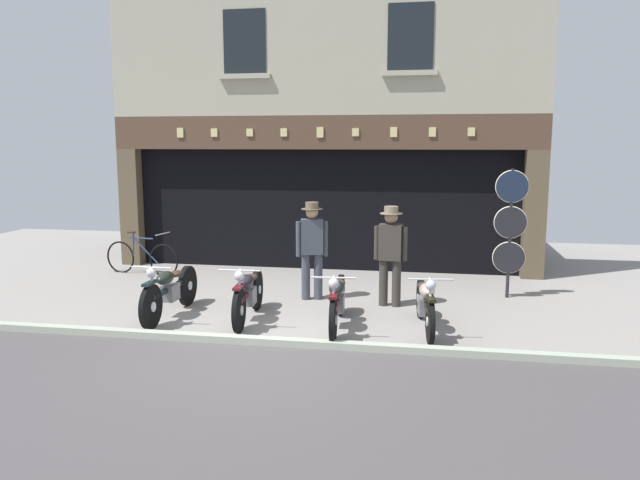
{
  "coord_description": "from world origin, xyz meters",
  "views": [
    {
      "loc": [
        2.28,
        -7.85,
        2.73
      ],
      "look_at": [
        0.39,
        2.75,
        1.05
      ],
      "focal_mm": 34.88,
      "sensor_mm": 36.0,
      "label": 1
    }
  ],
  "objects_px": {
    "motorcycle_center_left": "(248,293)",
    "leaning_bicycle": "(141,257)",
    "shopkeeper_center": "(390,251)",
    "advert_board_near": "(216,181)",
    "motorcycle_left": "(170,290)",
    "motorcycle_center": "(337,300)",
    "salesman_left": "(312,245)",
    "motorcycle_center_right": "(426,302)",
    "tyre_sign_pole": "(510,224)"
  },
  "relations": [
    {
      "from": "motorcycle_center",
      "to": "shopkeeper_center",
      "type": "distance_m",
      "value": 1.66
    },
    {
      "from": "shopkeeper_center",
      "to": "advert_board_near",
      "type": "height_order",
      "value": "advert_board_near"
    },
    {
      "from": "motorcycle_center_left",
      "to": "leaning_bicycle",
      "type": "distance_m",
      "value": 4.34
    },
    {
      "from": "motorcycle_left",
      "to": "salesman_left",
      "type": "distance_m",
      "value": 2.56
    },
    {
      "from": "motorcycle_center_right",
      "to": "tyre_sign_pole",
      "type": "xyz_separation_m",
      "value": [
        1.43,
        2.22,
        0.91
      ]
    },
    {
      "from": "salesman_left",
      "to": "shopkeeper_center",
      "type": "height_order",
      "value": "salesman_left"
    },
    {
      "from": "shopkeeper_center",
      "to": "advert_board_near",
      "type": "distance_m",
      "value": 5.13
    },
    {
      "from": "salesman_left",
      "to": "tyre_sign_pole",
      "type": "distance_m",
      "value": 3.51
    },
    {
      "from": "motorcycle_center_left",
      "to": "tyre_sign_pole",
      "type": "relative_size",
      "value": 0.86
    },
    {
      "from": "tyre_sign_pole",
      "to": "shopkeeper_center",
      "type": "bearing_deg",
      "value": -155.13
    },
    {
      "from": "motorcycle_center_right",
      "to": "motorcycle_center",
      "type": "bearing_deg",
      "value": -0.99
    },
    {
      "from": "motorcycle_left",
      "to": "shopkeeper_center",
      "type": "height_order",
      "value": "shopkeeper_center"
    },
    {
      "from": "salesman_left",
      "to": "motorcycle_center_left",
      "type": "bearing_deg",
      "value": 49.96
    },
    {
      "from": "motorcycle_center_right",
      "to": "shopkeeper_center",
      "type": "xyz_separation_m",
      "value": [
        -0.61,
        1.28,
        0.54
      ]
    },
    {
      "from": "motorcycle_center_left",
      "to": "tyre_sign_pole",
      "type": "bearing_deg",
      "value": -156.33
    },
    {
      "from": "motorcycle_left",
      "to": "advert_board_near",
      "type": "height_order",
      "value": "advert_board_near"
    },
    {
      "from": "salesman_left",
      "to": "leaning_bicycle",
      "type": "bearing_deg",
      "value": -34.19
    },
    {
      "from": "motorcycle_left",
      "to": "tyre_sign_pole",
      "type": "relative_size",
      "value": 0.91
    },
    {
      "from": "motorcycle_left",
      "to": "motorcycle_center",
      "type": "relative_size",
      "value": 0.99
    },
    {
      "from": "advert_board_near",
      "to": "motorcycle_center_left",
      "type": "bearing_deg",
      "value": -64.81
    },
    {
      "from": "motorcycle_center",
      "to": "motorcycle_center_left",
      "type": "bearing_deg",
      "value": -10.14
    },
    {
      "from": "motorcycle_center",
      "to": "motorcycle_center_right",
      "type": "bearing_deg",
      "value": -178.27
    },
    {
      "from": "salesman_left",
      "to": "advert_board_near",
      "type": "relative_size",
      "value": 1.9
    },
    {
      "from": "motorcycle_center_right",
      "to": "leaning_bicycle",
      "type": "distance_m",
      "value": 6.61
    },
    {
      "from": "motorcycle_center_left",
      "to": "motorcycle_center",
      "type": "height_order",
      "value": "motorcycle_center_left"
    },
    {
      "from": "motorcycle_center",
      "to": "advert_board_near",
      "type": "relative_size",
      "value": 2.31
    },
    {
      "from": "motorcycle_center_left",
      "to": "motorcycle_center_right",
      "type": "relative_size",
      "value": 1.02
    },
    {
      "from": "motorcycle_center_left",
      "to": "tyre_sign_pole",
      "type": "height_order",
      "value": "tyre_sign_pole"
    },
    {
      "from": "motorcycle_left",
      "to": "motorcycle_center_right",
      "type": "height_order",
      "value": "motorcycle_left"
    },
    {
      "from": "salesman_left",
      "to": "advert_board_near",
      "type": "height_order",
      "value": "advert_board_near"
    },
    {
      "from": "motorcycle_center_left",
      "to": "motorcycle_center",
      "type": "distance_m",
      "value": 1.43
    },
    {
      "from": "shopkeeper_center",
      "to": "leaning_bicycle",
      "type": "height_order",
      "value": "shopkeeper_center"
    },
    {
      "from": "shopkeeper_center",
      "to": "advert_board_near",
      "type": "xyz_separation_m",
      "value": [
        -4.09,
        2.96,
        0.94
      ]
    },
    {
      "from": "salesman_left",
      "to": "advert_board_near",
      "type": "distance_m",
      "value": 3.96
    },
    {
      "from": "motorcycle_center_left",
      "to": "motorcycle_center",
      "type": "bearing_deg",
      "value": 169.49
    },
    {
      "from": "motorcycle_left",
      "to": "motorcycle_center_right",
      "type": "distance_m",
      "value": 4.0
    },
    {
      "from": "motorcycle_center_left",
      "to": "motorcycle_center_right",
      "type": "bearing_deg",
      "value": 175.14
    },
    {
      "from": "motorcycle_center_right",
      "to": "advert_board_near",
      "type": "bearing_deg",
      "value": -48.77
    },
    {
      "from": "motorcycle_left",
      "to": "leaning_bicycle",
      "type": "relative_size",
      "value": 1.19
    },
    {
      "from": "motorcycle_center_left",
      "to": "shopkeeper_center",
      "type": "height_order",
      "value": "shopkeeper_center"
    },
    {
      "from": "motorcycle_left",
      "to": "tyre_sign_pole",
      "type": "height_order",
      "value": "tyre_sign_pole"
    },
    {
      "from": "tyre_sign_pole",
      "to": "leaning_bicycle",
      "type": "distance_m",
      "value": 7.44
    },
    {
      "from": "motorcycle_left",
      "to": "motorcycle_center",
      "type": "distance_m",
      "value": 2.71
    },
    {
      "from": "motorcycle_left",
      "to": "tyre_sign_pole",
      "type": "distance_m",
      "value": 5.92
    },
    {
      "from": "motorcycle_center_left",
      "to": "motorcycle_center_right",
      "type": "distance_m",
      "value": 2.71
    },
    {
      "from": "salesman_left",
      "to": "motorcycle_center_right",
      "type": "bearing_deg",
      "value": 129.12
    },
    {
      "from": "motorcycle_left",
      "to": "leaning_bicycle",
      "type": "xyz_separation_m",
      "value": [
        -1.92,
        2.95,
        -0.07
      ]
    },
    {
      "from": "motorcycle_center_right",
      "to": "tyre_sign_pole",
      "type": "height_order",
      "value": "tyre_sign_pole"
    },
    {
      "from": "motorcycle_center_right",
      "to": "leaning_bicycle",
      "type": "relative_size",
      "value": 1.1
    },
    {
      "from": "motorcycle_center_left",
      "to": "salesman_left",
      "type": "distance_m",
      "value": 1.73
    }
  ]
}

